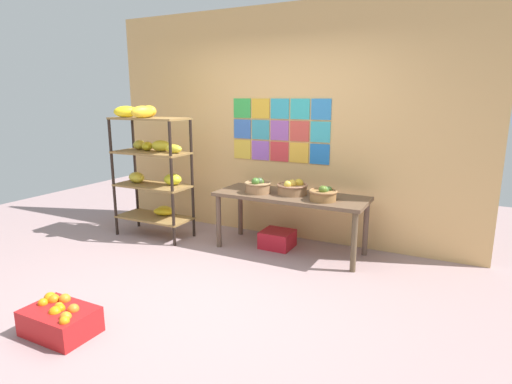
{
  "coord_description": "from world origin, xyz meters",
  "views": [
    {
      "loc": [
        2.1,
        -2.98,
        1.76
      ],
      "look_at": [
        0.14,
        0.86,
        0.78
      ],
      "focal_mm": 29.38,
      "sensor_mm": 36.0,
      "label": 1
    }
  ],
  "objects_px": {
    "banana_shelf_unit": "(151,159)",
    "fruit_basket_right": "(323,194)",
    "fruit_basket_left": "(293,188)",
    "fruit_basket_back_left": "(258,186)",
    "produce_crate_under_table": "(277,239)",
    "orange_crate_foreground": "(60,319)",
    "display_table": "(291,201)"
  },
  "relations": [
    {
      "from": "display_table",
      "to": "fruit_basket_back_left",
      "type": "height_order",
      "value": "fruit_basket_back_left"
    },
    {
      "from": "fruit_basket_right",
      "to": "fruit_basket_back_left",
      "type": "distance_m",
      "value": 0.79
    },
    {
      "from": "fruit_basket_left",
      "to": "produce_crate_under_table",
      "type": "distance_m",
      "value": 0.67
    },
    {
      "from": "banana_shelf_unit",
      "to": "fruit_basket_back_left",
      "type": "height_order",
      "value": "banana_shelf_unit"
    },
    {
      "from": "orange_crate_foreground",
      "to": "produce_crate_under_table",
      "type": "bearing_deg",
      "value": 74.23
    },
    {
      "from": "fruit_basket_back_left",
      "to": "produce_crate_under_table",
      "type": "height_order",
      "value": "fruit_basket_back_left"
    },
    {
      "from": "fruit_basket_left",
      "to": "fruit_basket_back_left",
      "type": "xyz_separation_m",
      "value": [
        -0.39,
        -0.11,
        0.01
      ]
    },
    {
      "from": "fruit_basket_right",
      "to": "fruit_basket_back_left",
      "type": "bearing_deg",
      "value": 178.44
    },
    {
      "from": "orange_crate_foreground",
      "to": "banana_shelf_unit",
      "type": "bearing_deg",
      "value": 113.08
    },
    {
      "from": "produce_crate_under_table",
      "to": "orange_crate_foreground",
      "type": "distance_m",
      "value": 2.56
    },
    {
      "from": "banana_shelf_unit",
      "to": "produce_crate_under_table",
      "type": "distance_m",
      "value": 1.87
    },
    {
      "from": "fruit_basket_left",
      "to": "fruit_basket_back_left",
      "type": "distance_m",
      "value": 0.4
    },
    {
      "from": "banana_shelf_unit",
      "to": "fruit_basket_right",
      "type": "relative_size",
      "value": 5.44
    },
    {
      "from": "produce_crate_under_table",
      "to": "fruit_basket_left",
      "type": "bearing_deg",
      "value": -5.03
    },
    {
      "from": "fruit_basket_back_left",
      "to": "fruit_basket_left",
      "type": "bearing_deg",
      "value": 15.42
    },
    {
      "from": "fruit_basket_back_left",
      "to": "fruit_basket_right",
      "type": "bearing_deg",
      "value": -1.56
    },
    {
      "from": "display_table",
      "to": "fruit_basket_back_left",
      "type": "distance_m",
      "value": 0.42
    },
    {
      "from": "fruit_basket_back_left",
      "to": "produce_crate_under_table",
      "type": "relative_size",
      "value": 0.85
    },
    {
      "from": "fruit_basket_back_left",
      "to": "produce_crate_under_table",
      "type": "xyz_separation_m",
      "value": [
        0.2,
        0.12,
        -0.65
      ]
    },
    {
      "from": "orange_crate_foreground",
      "to": "display_table",
      "type": "bearing_deg",
      "value": 70.14
    },
    {
      "from": "orange_crate_foreground",
      "to": "fruit_basket_left",
      "type": "bearing_deg",
      "value": 70.11
    },
    {
      "from": "banana_shelf_unit",
      "to": "fruit_basket_left",
      "type": "height_order",
      "value": "banana_shelf_unit"
    },
    {
      "from": "fruit_basket_left",
      "to": "fruit_basket_back_left",
      "type": "relative_size",
      "value": 1.14
    },
    {
      "from": "fruit_basket_left",
      "to": "fruit_basket_right",
      "type": "relative_size",
      "value": 1.16
    },
    {
      "from": "banana_shelf_unit",
      "to": "orange_crate_foreground",
      "type": "distance_m",
      "value": 2.5
    },
    {
      "from": "display_table",
      "to": "produce_crate_under_table",
      "type": "relative_size",
      "value": 4.75
    },
    {
      "from": "banana_shelf_unit",
      "to": "fruit_basket_right",
      "type": "bearing_deg",
      "value": 4.19
    },
    {
      "from": "banana_shelf_unit",
      "to": "orange_crate_foreground",
      "type": "height_order",
      "value": "banana_shelf_unit"
    },
    {
      "from": "banana_shelf_unit",
      "to": "fruit_basket_left",
      "type": "relative_size",
      "value": 4.7
    },
    {
      "from": "fruit_basket_right",
      "to": "produce_crate_under_table",
      "type": "distance_m",
      "value": 0.89
    },
    {
      "from": "banana_shelf_unit",
      "to": "fruit_basket_back_left",
      "type": "xyz_separation_m",
      "value": [
        1.41,
        0.18,
        -0.24
      ]
    },
    {
      "from": "display_table",
      "to": "orange_crate_foreground",
      "type": "height_order",
      "value": "display_table"
    }
  ]
}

